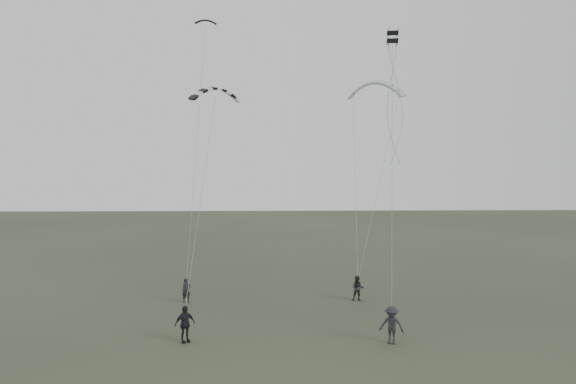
{
  "coord_description": "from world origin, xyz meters",
  "views": [
    {
      "loc": [
        0.22,
        -29.75,
        9.71
      ],
      "look_at": [
        1.2,
        6.11,
        7.42
      ],
      "focal_mm": 35.0,
      "sensor_mm": 36.0,
      "label": 1
    }
  ],
  "objects_px": {
    "flyer_right": "(358,288)",
    "kite_striped": "(215,88)",
    "flyer_far": "(392,325)",
    "flyer_center": "(185,324)",
    "kite_box": "(392,37)",
    "kite_pale_large": "(376,82)",
    "flyer_left": "(186,290)",
    "kite_dark_small": "(206,20)"
  },
  "relations": [
    {
      "from": "flyer_right",
      "to": "kite_pale_large",
      "type": "relative_size",
      "value": 0.37
    },
    {
      "from": "flyer_right",
      "to": "flyer_far",
      "type": "bearing_deg",
      "value": -74.91
    },
    {
      "from": "kite_striped",
      "to": "kite_box",
      "type": "bearing_deg",
      "value": -45.17
    },
    {
      "from": "flyer_right",
      "to": "kite_box",
      "type": "bearing_deg",
      "value": -62.38
    },
    {
      "from": "flyer_right",
      "to": "flyer_far",
      "type": "xyz_separation_m",
      "value": [
        0.43,
        -8.69,
        0.14
      ]
    },
    {
      "from": "kite_pale_large",
      "to": "kite_striped",
      "type": "height_order",
      "value": "kite_pale_large"
    },
    {
      "from": "kite_striped",
      "to": "flyer_right",
      "type": "bearing_deg",
      "value": -21.29
    },
    {
      "from": "kite_dark_small",
      "to": "flyer_left",
      "type": "bearing_deg",
      "value": -106.76
    },
    {
      "from": "flyer_left",
      "to": "flyer_center",
      "type": "xyz_separation_m",
      "value": [
        1.15,
        -8.06,
        0.17
      ]
    },
    {
      "from": "flyer_right",
      "to": "kite_striped",
      "type": "xyz_separation_m",
      "value": [
        -9.36,
        -0.9,
        13.19
      ]
    },
    {
      "from": "kite_pale_large",
      "to": "kite_box",
      "type": "height_order",
      "value": "kite_box"
    },
    {
      "from": "flyer_right",
      "to": "kite_box",
      "type": "xyz_separation_m",
      "value": [
        1.21,
        -4.41,
        15.75
      ]
    },
    {
      "from": "flyer_left",
      "to": "kite_box",
      "type": "xyz_separation_m",
      "value": [
        12.68,
        -4.29,
        15.78
      ]
    },
    {
      "from": "kite_dark_small",
      "to": "flyer_far",
      "type": "bearing_deg",
      "value": -62.07
    },
    {
      "from": "flyer_left",
      "to": "kite_dark_small",
      "type": "bearing_deg",
      "value": 61.42
    },
    {
      "from": "flyer_center",
      "to": "flyer_far",
      "type": "distance_m",
      "value": 10.76
    },
    {
      "from": "flyer_left",
      "to": "kite_pale_large",
      "type": "xyz_separation_m",
      "value": [
        13.83,
        7.09,
        14.67
      ]
    },
    {
      "from": "flyer_far",
      "to": "kite_box",
      "type": "bearing_deg",
      "value": 102.2
    },
    {
      "from": "flyer_right",
      "to": "kite_box",
      "type": "relative_size",
      "value": 2.37
    },
    {
      "from": "flyer_left",
      "to": "flyer_far",
      "type": "relative_size",
      "value": 0.82
    },
    {
      "from": "flyer_left",
      "to": "kite_pale_large",
      "type": "height_order",
      "value": "kite_pale_large"
    },
    {
      "from": "kite_dark_small",
      "to": "kite_pale_large",
      "type": "distance_m",
      "value": 13.85
    },
    {
      "from": "flyer_left",
      "to": "flyer_center",
      "type": "bearing_deg",
      "value": -103.24
    },
    {
      "from": "flyer_far",
      "to": "kite_box",
      "type": "xyz_separation_m",
      "value": [
        0.78,
        4.28,
        15.6
      ]
    },
    {
      "from": "flyer_far",
      "to": "flyer_center",
      "type": "bearing_deg",
      "value": -160.19
    },
    {
      "from": "flyer_left",
      "to": "kite_pale_large",
      "type": "bearing_deg",
      "value": 5.76
    },
    {
      "from": "flyer_left",
      "to": "kite_dark_small",
      "type": "relative_size",
      "value": 1.0
    },
    {
      "from": "kite_pale_large",
      "to": "flyer_right",
      "type": "bearing_deg",
      "value": -85.65
    },
    {
      "from": "flyer_left",
      "to": "kite_striped",
      "type": "xyz_separation_m",
      "value": [
        2.11,
        -0.78,
        13.23
      ]
    },
    {
      "from": "flyer_far",
      "to": "flyer_right",
      "type": "bearing_deg",
      "value": 115.38
    },
    {
      "from": "kite_striped",
      "to": "kite_dark_small",
      "type": "bearing_deg",
      "value": 74.57
    },
    {
      "from": "kite_pale_large",
      "to": "kite_striped",
      "type": "relative_size",
      "value": 1.38
    },
    {
      "from": "flyer_center",
      "to": "kite_striped",
      "type": "xyz_separation_m",
      "value": [
        0.95,
        7.28,
        13.06
      ]
    },
    {
      "from": "flyer_far",
      "to": "kite_pale_large",
      "type": "height_order",
      "value": "kite_pale_large"
    },
    {
      "from": "flyer_right",
      "to": "kite_striped",
      "type": "bearing_deg",
      "value": -162.24
    },
    {
      "from": "kite_pale_large",
      "to": "flyer_center",
      "type": "bearing_deg",
      "value": -106.84
    },
    {
      "from": "kite_box",
      "to": "flyer_right",
      "type": "bearing_deg",
      "value": 114.02
    },
    {
      "from": "flyer_left",
      "to": "flyer_center",
      "type": "height_order",
      "value": "flyer_center"
    },
    {
      "from": "kite_box",
      "to": "kite_striped",
      "type": "bearing_deg",
      "value": 170.27
    },
    {
      "from": "flyer_far",
      "to": "kite_striped",
      "type": "height_order",
      "value": "kite_striped"
    },
    {
      "from": "kite_dark_small",
      "to": "kite_box",
      "type": "height_order",
      "value": "kite_dark_small"
    },
    {
      "from": "flyer_left",
      "to": "flyer_right",
      "type": "xyz_separation_m",
      "value": [
        11.46,
        0.12,
        0.04
      ]
    }
  ]
}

